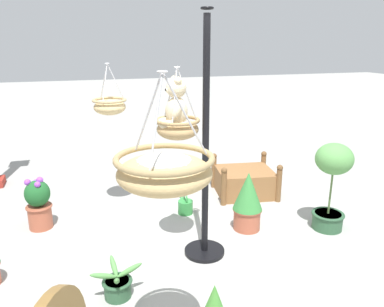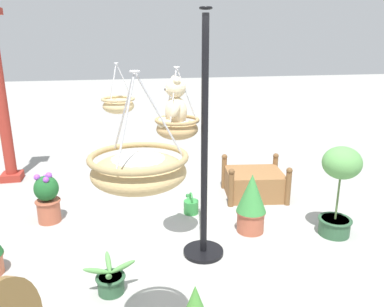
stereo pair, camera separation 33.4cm
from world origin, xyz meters
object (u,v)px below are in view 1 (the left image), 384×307
Objects in this scene: potted_plant_conical_shrub at (248,201)px; potted_plant_broad_leaf at (39,204)px; potted_plant_trailing_ivy at (117,285)px; wooden_planter_box at (245,181)px; watering_can at (185,206)px; hanging_basket_right_low at (110,106)px; display_pole_central at (205,185)px; hanging_basket_left_high at (165,171)px; potted_plant_fern_front at (332,179)px; hanging_basket_with_teddy at (178,128)px; teddy_bear at (175,106)px.

potted_plant_broad_leaf is at bearing 72.13° from potted_plant_conical_shrub.
wooden_planter_box is at bearing -48.76° from potted_plant_trailing_ivy.
wooden_planter_box is 2.84× the size of watering_can.
hanging_basket_right_low is 2.13m from potted_plant_conical_shrub.
display_pole_central reaches higher than hanging_basket_left_high.
display_pole_central reaches higher than wooden_planter_box.
display_pole_central reaches higher than potted_plant_fern_front.
hanging_basket_with_teddy reaches higher than potted_plant_broad_leaf.
potted_plant_conical_shrub is 2.57m from potted_plant_broad_leaf.
potted_plant_fern_front is 3.13× the size of watering_can.
potted_plant_fern_front is at bearing -158.46° from wooden_planter_box.
potted_plant_broad_leaf is (-0.24, 2.89, 0.11)m from wooden_planter_box.
hanging_basket_left_high is 3.03m from potted_plant_broad_leaf.
display_pole_central is 7.26× the size of watering_can.
potted_plant_fern_front reaches higher than potted_plant_broad_leaf.
wooden_planter_box is 1.13m from potted_plant_conical_shrub.
hanging_basket_right_low is 0.99× the size of potted_plant_broad_leaf.
potted_plant_broad_leaf reaches higher than watering_can.
hanging_basket_right_low is at bearing 60.73° from potted_plant_fern_front.
potted_plant_conical_shrub is 1.51× the size of potted_plant_trailing_ivy.
hanging_basket_left_high is (-1.58, 0.51, 0.12)m from hanging_basket_with_teddy.
hanging_basket_left_high reaches higher than wooden_planter_box.
hanging_basket_with_teddy reaches higher than potted_plant_fern_front.
hanging_basket_left_high is at bearing 163.11° from teddy_bear.
wooden_planter_box is (2.83, -1.88, -1.31)m from hanging_basket_left_high.
hanging_basket_right_low is at bearing 88.25° from wooden_planter_box.
potted_plant_conical_shrub is at bearing 156.67° from wooden_planter_box.
potted_plant_fern_front reaches higher than potted_plant_trailing_ivy.
teddy_bear is 0.74× the size of hanging_basket_left_high.
display_pole_central is at bearing 118.56° from potted_plant_conical_shrub.
display_pole_central reaches higher than teddy_bear.
hanging_basket_with_teddy is 1.09× the size of potted_plant_broad_leaf.
wooden_planter_box is at bearing -23.33° from potted_plant_conical_shrub.
potted_plant_trailing_ivy is (-0.55, 2.64, -0.53)m from potted_plant_fern_front.
hanging_basket_right_low is (1.46, 0.80, 0.64)m from display_pole_central.
potted_plant_trailing_ivy is at bearing 101.70° from potted_plant_fern_front.
potted_plant_conical_shrub reaches higher than potted_plant_broad_leaf.
hanging_basket_right_low is at bearing 28.94° from display_pole_central.
hanging_basket_left_high is 0.93× the size of potted_plant_conical_shrub.
hanging_basket_left_high is at bearing -179.01° from hanging_basket_right_low.
potted_plant_fern_front is (-1.31, -0.52, 0.44)m from wooden_planter_box.
hanging_basket_right_low is (1.31, 0.55, 0.04)m from hanging_basket_with_teddy.
potted_plant_conical_shrub is (0.37, -0.68, -0.42)m from display_pole_central.
potted_plant_broad_leaf is (0.79, 2.44, -0.05)m from potted_plant_conical_shrub.
potted_plant_fern_front is 1.91m from watering_can.
hanging_basket_right_low is 1.66m from watering_can.
hanging_basket_left_high is 2.96m from watering_can.
hanging_basket_right_low is at bearing 53.90° from potted_plant_conical_shrub.
hanging_basket_with_teddy is 1.60m from potted_plant_trailing_ivy.
hanging_basket_with_teddy reaches higher than potted_plant_conical_shrub.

